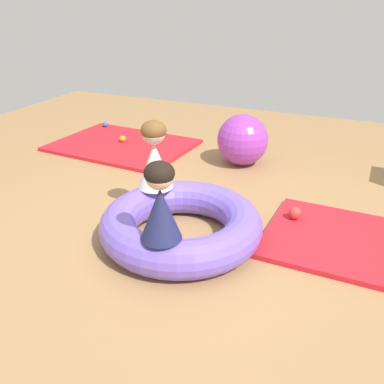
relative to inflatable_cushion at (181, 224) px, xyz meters
name	(u,v)px	position (x,y,z in m)	size (l,w,h in m)	color
ground_plane	(182,243)	(0.03, -0.04, -0.13)	(8.00, 8.00, 0.00)	#9E7549
gym_mat_near_left	(123,145)	(-1.53, 1.64, -0.11)	(1.55, 1.15, 0.04)	red
inflatable_cushion	(181,224)	(0.00, 0.00, 0.00)	(1.19, 1.19, 0.27)	#7056D1
child_in_white	(154,156)	(-0.34, 0.26, 0.40)	(0.39, 0.39, 0.54)	white
child_in_navy	(160,202)	(0.06, -0.42, 0.39)	(0.37, 0.37, 0.52)	navy
play_ball_orange	(123,139)	(-1.56, 1.69, -0.06)	(0.08, 0.08, 0.08)	orange
play_ball_blue	(105,124)	(-2.11, 2.13, -0.06)	(0.07, 0.07, 0.07)	blue
play_ball_red	(295,213)	(0.71, 0.60, -0.04)	(0.10, 0.10, 0.10)	red
exercise_ball_large	(243,140)	(-0.07, 1.68, 0.13)	(0.53, 0.53, 0.53)	purple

